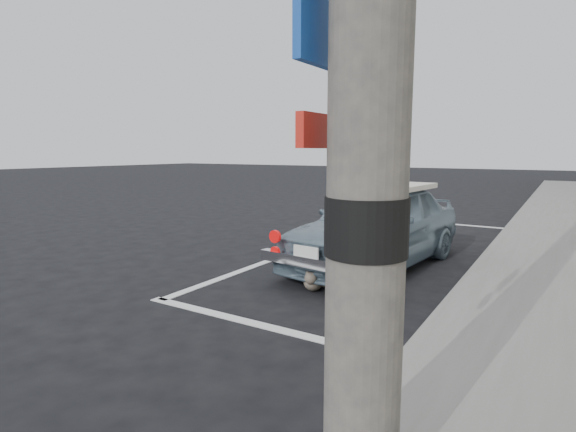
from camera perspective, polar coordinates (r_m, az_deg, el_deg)
name	(u,v)px	position (r m, az deg, el deg)	size (l,w,h in m)	color
ground	(255,302)	(4.93, -4.21, -10.85)	(80.00, 80.00, 0.00)	black
pline_rear	(267,327)	(4.28, -2.69, -13.85)	(3.00, 0.12, 0.01)	silver
pline_front	(444,223)	(10.62, 19.24, -0.90)	(3.00, 0.12, 0.01)	silver
pline_side	(315,244)	(7.85, 3.39, -3.57)	(0.12, 7.00, 0.01)	silver
retro_coupe	(377,224)	(6.43, 11.20, -1.04)	(1.73, 3.56, 1.17)	gray
cat	(314,280)	(5.28, 3.27, -8.08)	(0.32, 0.52, 0.28)	brown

